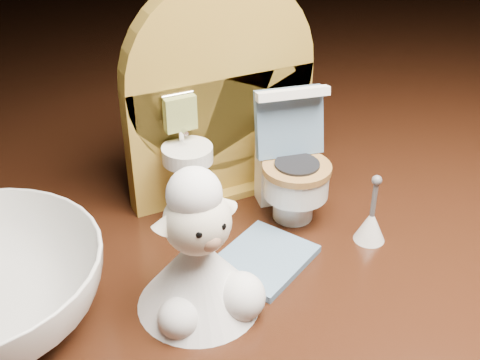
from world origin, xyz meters
name	(u,v)px	position (x,y,z in m)	size (l,w,h in m)	color
backdrop_panel	(220,104)	(0.00, 0.06, 0.07)	(0.13, 0.05, 0.15)	#A6812C
toy_toilet	(291,169)	(0.03, 0.02, 0.03)	(0.05, 0.06, 0.09)	white
bath_mat	(264,259)	(-0.01, -0.02, 0.00)	(0.06, 0.05, 0.00)	slate
toilet_brush	(371,223)	(0.06, -0.03, 0.01)	(0.02, 0.02, 0.05)	white
plush_lamb	(200,262)	(-0.06, -0.04, 0.03)	(0.07, 0.07, 0.09)	white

